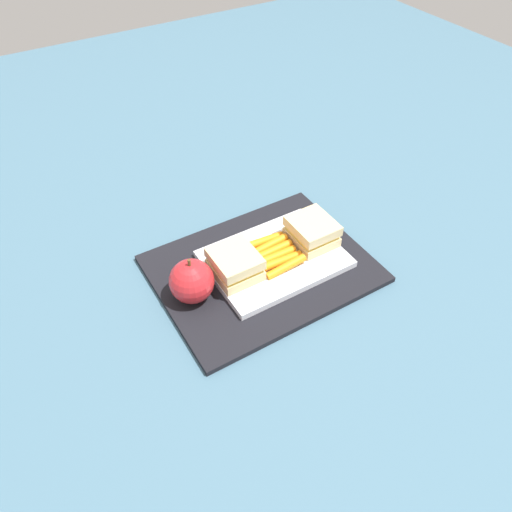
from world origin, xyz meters
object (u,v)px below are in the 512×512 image
at_px(carrot_sticks_bundle, 275,253).
at_px(sandwich_half_left, 312,232).
at_px(food_tray, 274,259).
at_px(sandwich_half_right, 235,264).
at_px(apple, 192,282).

bearing_deg(carrot_sticks_bundle, sandwich_half_left, 179.83).
relative_size(food_tray, sandwich_half_left, 2.88).
xyz_separation_m(sandwich_half_right, carrot_sticks_bundle, (-0.08, -0.00, -0.02)).
height_order(sandwich_half_left, apple, apple).
height_order(food_tray, sandwich_half_left, sandwich_half_left).
xyz_separation_m(sandwich_half_left, carrot_sticks_bundle, (0.08, -0.00, -0.02)).
relative_size(sandwich_half_left, apple, 0.95).
height_order(food_tray, carrot_sticks_bundle, carrot_sticks_bundle).
bearing_deg(food_tray, sandwich_half_left, 180.00).
bearing_deg(sandwich_half_right, food_tray, 180.00).
bearing_deg(apple, sandwich_half_right, -179.29).
xyz_separation_m(carrot_sticks_bundle, apple, (0.16, 0.00, 0.02)).
xyz_separation_m(food_tray, sandwich_half_right, (0.08, 0.00, 0.03)).
bearing_deg(carrot_sticks_bundle, apple, 0.44).
height_order(sandwich_half_left, carrot_sticks_bundle, sandwich_half_left).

